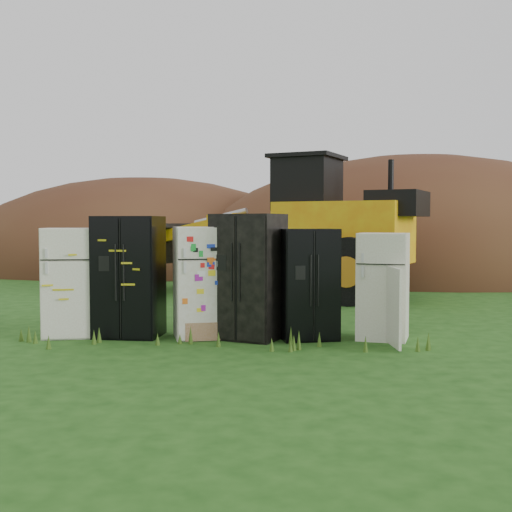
{
  "coord_description": "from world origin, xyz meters",
  "views": [
    {
      "loc": [
        1.03,
        -10.03,
        1.82
      ],
      "look_at": [
        0.32,
        2.0,
        1.19
      ],
      "focal_mm": 45.0,
      "sensor_mm": 36.0,
      "label": 1
    }
  ],
  "objects": [
    {
      "name": "dirt_mound_left",
      "position": [
        -4.95,
        14.88,
        0.0
      ],
      "size": [
        15.01,
        11.26,
        7.16
      ],
      "primitive_type": "ellipsoid",
      "color": "#442216",
      "rests_on": "ground"
    },
    {
      "name": "fridge_sticker",
      "position": [
        -0.45,
        -0.01,
        0.88
      ],
      "size": [
        0.95,
        0.91,
        1.75
      ],
      "primitive_type": null,
      "rotation": [
        0.0,
        0.0,
        0.27
      ],
      "color": "silver",
      "rests_on": "ground"
    },
    {
      "name": "fridge_black_right",
      "position": [
        1.25,
        -0.02,
        0.86
      ],
      "size": [
        1.0,
        0.89,
        1.72
      ],
      "primitive_type": null,
      "rotation": [
        0.0,
        0.0,
        0.23
      ],
      "color": "black",
      "rests_on": "ground"
    },
    {
      "name": "fridge_leftmost",
      "position": [
        -2.56,
        -0.02,
        0.87
      ],
      "size": [
        0.89,
        0.87,
        1.73
      ],
      "primitive_type": null,
      "rotation": [
        0.0,
        0.0,
        0.19
      ],
      "color": "white",
      "rests_on": "ground"
    },
    {
      "name": "fridge_open_door",
      "position": [
        2.42,
        0.01,
        0.83
      ],
      "size": [
        0.9,
        0.86,
        1.66
      ],
      "primitive_type": null,
      "rotation": [
        0.0,
        0.0,
        -0.25
      ],
      "color": "white",
      "rests_on": "ground"
    },
    {
      "name": "wheel_loader",
      "position": [
        0.55,
        6.02,
        1.73
      ],
      "size": [
        7.7,
        5.37,
        3.45
      ],
      "primitive_type": null,
      "rotation": [
        0.0,
        0.0,
        -0.39
      ],
      "color": "#E2B90F",
      "rests_on": "ground"
    },
    {
      "name": "ground",
      "position": [
        0.0,
        0.0,
        0.0
      ],
      "size": [
        120.0,
        120.0,
        0.0
      ],
      "primitive_type": "plane",
      "color": "#1A4312",
      "rests_on": "ground"
    },
    {
      "name": "dirt_mound_right",
      "position": [
        5.33,
        12.79,
        0.0
      ],
      "size": [
        16.3,
        11.95,
        8.34
      ],
      "primitive_type": "ellipsoid",
      "color": "#442216",
      "rests_on": "ground"
    },
    {
      "name": "fridge_dark_mid",
      "position": [
        0.32,
        -0.04,
        0.98
      ],
      "size": [
        1.23,
        1.13,
        1.95
      ],
      "primitive_type": null,
      "rotation": [
        0.0,
        0.0,
        -0.39
      ],
      "color": "black",
      "rests_on": "ground"
    },
    {
      "name": "dirt_mound_back",
      "position": [
        0.59,
        17.78,
        0.0
      ],
      "size": [
        18.23,
        12.16,
        6.14
      ],
      "primitive_type": "ellipsoid",
      "color": "#442216",
      "rests_on": "ground"
    },
    {
      "name": "fridge_black_side",
      "position": [
        -1.59,
        0.02,
        0.96
      ],
      "size": [
        1.06,
        0.86,
        1.92
      ],
      "primitive_type": null,
      "rotation": [
        0.0,
        0.0,
        -0.07
      ],
      "color": "black",
      "rests_on": "ground"
    }
  ]
}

